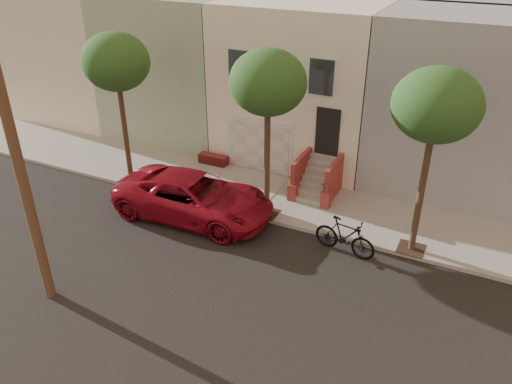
% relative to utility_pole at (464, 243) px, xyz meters
% --- Properties ---
extents(ground, '(90.00, 90.00, 0.00)m').
position_rel_utility_pole_xyz_m(ground, '(-8.00, 3.20, -5.19)').
color(ground, black).
rests_on(ground, ground).
extents(sidewalk, '(40.00, 3.70, 0.15)m').
position_rel_utility_pole_xyz_m(sidewalk, '(-8.00, 8.55, -5.11)').
color(sidewalk, '#9A978C').
rests_on(sidewalk, ground).
extents(house_row, '(33.10, 11.70, 7.00)m').
position_rel_utility_pole_xyz_m(house_row, '(-8.00, 14.39, -1.54)').
color(house_row, beige).
rests_on(house_row, sidewalk).
extents(tree_left, '(2.70, 2.57, 6.30)m').
position_rel_utility_pole_xyz_m(tree_left, '(-13.50, 7.10, 0.07)').
color(tree_left, '#2D2116').
rests_on(tree_left, sidewalk).
extents(tree_mid, '(2.70, 2.57, 6.30)m').
position_rel_utility_pole_xyz_m(tree_mid, '(-7.00, 7.10, 0.07)').
color(tree_mid, '#2D2116').
rests_on(tree_mid, sidewalk).
extents(tree_right, '(2.70, 2.57, 6.30)m').
position_rel_utility_pole_xyz_m(tree_right, '(-1.50, 7.10, 0.07)').
color(tree_right, '#2D2116').
rests_on(tree_right, sidewalk).
extents(utility_pole, '(23.60, 1.22, 10.00)m').
position_rel_utility_pole_xyz_m(utility_pole, '(0.00, 0.00, 0.00)').
color(utility_pole, '#4C3723').
rests_on(utility_pole, ground).
extents(pickup_truck, '(6.26, 3.08, 1.71)m').
position_rel_utility_pole_xyz_m(pickup_truck, '(-9.50, 5.92, -4.33)').
color(pickup_truck, maroon).
rests_on(pickup_truck, ground).
extents(motorcycle, '(2.28, 0.95, 1.33)m').
position_rel_utility_pole_xyz_m(motorcycle, '(-3.59, 6.07, -4.52)').
color(motorcycle, black).
rests_on(motorcycle, ground).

